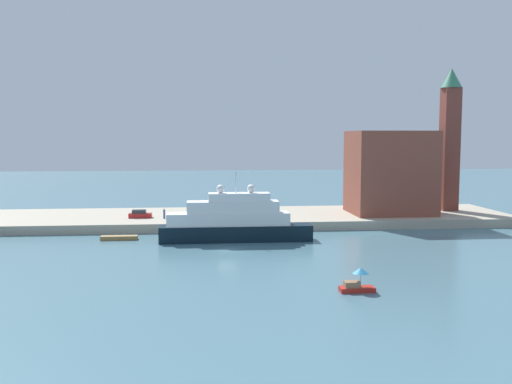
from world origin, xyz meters
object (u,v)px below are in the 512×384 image
work_barge (119,238)px  mooring_bollard (204,220)px  small_motorboat (357,282)px  person_figure (164,214)px  bell_tower (450,135)px  large_yacht (234,222)px  parked_car (140,214)px  harbor_building (390,172)px

work_barge → mooring_bollard: mooring_bollard is taller
small_motorboat → person_figure: 50.92m
bell_tower → person_figure: 58.17m
work_barge → person_figure: 13.87m
mooring_bollard → large_yacht: bearing=-65.2°
large_yacht → parked_car: 23.00m
work_barge → harbor_building: (49.21, 15.34, 9.16)m
work_barge → parked_car: bearing=82.2°
bell_tower → mooring_bollard: bell_tower is taller
parked_car → person_figure: bearing=-18.3°
person_figure → small_motorboat: bearing=-63.2°
bell_tower → person_figure: bearing=-173.4°
large_yacht → harbor_building: size_ratio=1.50×
harbor_building → bell_tower: size_ratio=0.56×
harbor_building → work_barge: bearing=-162.7°
large_yacht → person_figure: bearing=128.1°
work_barge → mooring_bollard: 15.31m
small_motorboat → person_figure: bearing=116.8°
mooring_bollard → small_motorboat: bearing=-68.7°
harbor_building → large_yacht: bearing=-149.9°
small_motorboat → person_figure: (-22.92, 45.44, 1.43)m
work_barge → parked_car: 13.89m
work_barge → bell_tower: 67.09m
parked_car → mooring_bollard: size_ratio=4.80×
small_motorboat → harbor_building: (19.97, 48.62, 8.49)m
small_motorboat → bell_tower: (33.11, 51.89, 15.69)m
work_barge → harbor_building: bearing=17.3°
parked_car → work_barge: bearing=-97.8°
harbor_building → bell_tower: (13.14, 3.27, 7.19)m
large_yacht → work_barge: (-18.01, 2.72, -2.73)m
large_yacht → parked_car: bearing=134.6°
small_motorboat → parked_car: size_ratio=0.89×
bell_tower → parked_car: 62.40m
harbor_building → parked_car: size_ratio=3.82×
work_barge → person_figure: bearing=62.5°
work_barge → harbor_building: size_ratio=0.36×
bell_tower → work_barge: bearing=-163.4°
person_figure → mooring_bollard: bearing=-35.5°
person_figure → large_yacht: bearing=-51.9°
large_yacht → bell_tower: (44.34, 21.33, 13.63)m
harbor_building → bell_tower: bearing=14.0°
small_motorboat → bell_tower: bell_tower is taller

